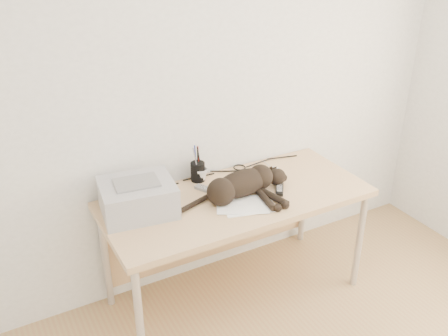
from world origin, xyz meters
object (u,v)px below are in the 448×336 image
printer (138,197)px  mug (200,175)px  desk (229,209)px  pen_cup (198,171)px  cat (240,186)px  mouse (276,169)px

printer → mug: printer is taller
desk → pen_cup: (-0.11, 0.20, 0.20)m
printer → cat: 0.60m
mouse → cat: bearing=-148.1°
mug → mouse: (0.49, -0.11, -0.03)m
desk → mouse: bearing=11.4°
desk → printer: printer is taller
mug → cat: bearing=-68.6°
printer → desk: bearing=-3.0°
desk → printer: 0.61m
pen_cup → mouse: bearing=-13.8°
desk → pen_cup: size_ratio=6.98×
cat → pen_cup: 0.33m
mouse → pen_cup: bearing=172.6°
mug → pen_cup: 0.03m
mouse → mug: bearing=173.4°
cat → mouse: cat is taller
printer → mug: 0.50m
mouse → printer: bearing=-170.6°
cat → desk: bearing=93.2°
cat → pen_cup: bearing=108.5°
desk → mouse: (0.39, 0.08, 0.15)m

